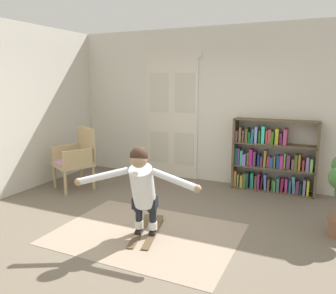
# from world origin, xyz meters

# --- Properties ---
(ground_plane) EXTENTS (7.20, 7.20, 0.00)m
(ground_plane) POSITION_xyz_m (0.00, 0.00, 0.00)
(ground_plane) COLOR #665B4C
(back_wall) EXTENTS (6.00, 0.10, 2.90)m
(back_wall) POSITION_xyz_m (0.00, 2.60, 1.45)
(back_wall) COLOR beige
(back_wall) RESTS_ON ground
(side_wall_left) EXTENTS (0.10, 6.00, 2.90)m
(side_wall_left) POSITION_xyz_m (-3.00, 0.40, 1.45)
(side_wall_left) COLOR beige
(side_wall_left) RESTS_ON ground
(double_door) EXTENTS (1.22, 0.05, 2.45)m
(double_door) POSITION_xyz_m (-0.97, 2.54, 1.23)
(double_door) COLOR beige
(double_door) RESTS_ON ground
(rug) EXTENTS (2.28, 1.66, 0.01)m
(rug) POSITION_xyz_m (-0.15, -0.06, 0.00)
(rug) COLOR gray
(rug) RESTS_ON ground
(bookshelf) EXTENTS (1.42, 0.30, 1.27)m
(bookshelf) POSITION_xyz_m (1.00, 2.39, 0.56)
(bookshelf) COLOR brown
(bookshelf) RESTS_ON ground
(wicker_chair) EXTENTS (0.81, 0.81, 1.10)m
(wicker_chair) POSITION_xyz_m (-2.20, 1.10, 0.58)
(wicker_chair) COLOR tan
(wicker_chair) RESTS_ON ground
(skis_pair) EXTENTS (0.48, 0.93, 0.07)m
(skis_pair) POSITION_xyz_m (-0.16, -0.03, 0.02)
(skis_pair) COLOR brown
(skis_pair) RESTS_ON rug
(person_skier) EXTENTS (1.44, 0.77, 1.11)m
(person_skier) POSITION_xyz_m (-0.12, -0.21, 0.70)
(person_skier) COLOR white
(person_skier) RESTS_ON skis_pair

